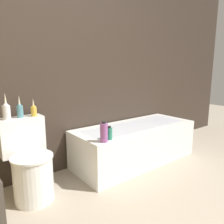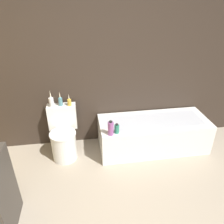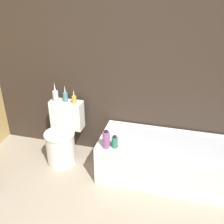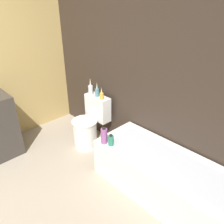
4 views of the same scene
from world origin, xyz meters
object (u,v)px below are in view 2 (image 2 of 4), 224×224
toilet (64,136)px  shampoo_bottle_tall (110,128)px  shampoo_bottle_short (117,129)px  bathtub (153,134)px  vase_gold (51,101)px  vase_bronze (69,102)px  vase_silver (60,101)px

toilet → shampoo_bottle_tall: toilet is taller
shampoo_bottle_tall → shampoo_bottle_short: size_ratio=1.47×
bathtub → shampoo_bottle_short: bearing=-158.7°
vase_gold → shampoo_bottle_short: (0.86, -0.42, -0.28)m
vase_gold → shampoo_bottle_short: bearing=-25.8°
vase_gold → shampoo_bottle_tall: size_ratio=1.19×
bathtub → vase_bronze: (-1.22, 0.18, 0.56)m
bathtub → vase_gold: size_ratio=6.57×
vase_gold → vase_silver: size_ratio=1.16×
toilet → vase_bronze: size_ratio=4.20×
vase_silver → vase_gold: bearing=-171.2°
bathtub → vase_bronze: vase_bronze is taller
vase_silver → shampoo_bottle_short: vase_silver is taller
shampoo_bottle_tall → toilet: bearing=156.0°
vase_gold → vase_bronze: 0.25m
bathtub → toilet: toilet is taller
vase_gold → shampoo_bottle_tall: vase_gold is taller
toilet → vase_bronze: bearing=51.1°
bathtub → shampoo_bottle_tall: (-0.70, -0.26, 0.33)m
bathtub → shampoo_bottle_short: size_ratio=11.52×
shampoo_bottle_short → vase_gold: bearing=154.2°
bathtub → vase_gold: bearing=173.0°
shampoo_bottle_tall → vase_gold: bearing=150.0°
toilet → shampoo_bottle_tall: (0.65, -0.29, 0.25)m
vase_gold → shampoo_bottle_tall: (0.77, -0.44, -0.24)m
toilet → vase_bronze: 0.51m
toilet → shampoo_bottle_short: bearing=-19.5°
toilet → shampoo_bottle_tall: 0.75m
toilet → vase_gold: 0.54m
vase_gold → vase_bronze: bearing=-0.8°
toilet → shampoo_bottle_tall: size_ratio=3.53×
vase_gold → shampoo_bottle_tall: bearing=-30.0°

